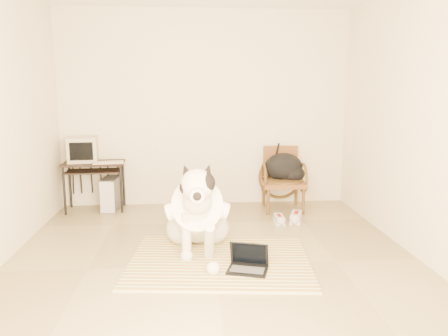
{
  "coord_description": "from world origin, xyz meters",
  "views": [
    {
      "loc": [
        -0.2,
        -3.88,
        1.66
      ],
      "look_at": [
        0.13,
        0.5,
        0.84
      ],
      "focal_mm": 35.0,
      "sensor_mm": 36.0,
      "label": 1
    }
  ],
  "objects": [
    {
      "name": "floor",
      "position": [
        0.0,
        0.0,
        0.0
      ],
      "size": [
        4.5,
        4.5,
        0.0
      ],
      "primitive_type": "plane",
      "color": "#8E7E57",
      "rests_on": "ground"
    },
    {
      "name": "wall_back",
      "position": [
        0.0,
        2.25,
        1.35
      ],
      "size": [
        4.5,
        0.0,
        4.5
      ],
      "primitive_type": "plane",
      "rotation": [
        1.57,
        0.0,
        0.0
      ],
      "color": "beige",
      "rests_on": "floor"
    },
    {
      "name": "wall_front",
      "position": [
        0.0,
        -2.25,
        1.35
      ],
      "size": [
        4.5,
        0.0,
        4.5
      ],
      "primitive_type": "plane",
      "rotation": [
        -1.57,
        0.0,
        0.0
      ],
      "color": "beige",
      "rests_on": "floor"
    },
    {
      "name": "wall_right",
      "position": [
        2.0,
        0.0,
        1.35
      ],
      "size": [
        0.0,
        4.5,
        4.5
      ],
      "primitive_type": "plane",
      "rotation": [
        1.57,
        0.0,
        -1.57
      ],
      "color": "beige",
      "rests_on": "floor"
    },
    {
      "name": "rug",
      "position": [
        0.06,
        0.07,
        0.01
      ],
      "size": [
        1.84,
        1.48,
        0.02
      ],
      "color": "#B77824",
      "rests_on": "floor"
    },
    {
      "name": "dog",
      "position": [
        -0.15,
        0.38,
        0.4
      ],
      "size": [
        0.66,
        1.38,
        1.0
      ],
      "color": "silver",
      "rests_on": "rug"
    },
    {
      "name": "laptop",
      "position": [
        0.3,
        -0.17,
        0.08
      ],
      "size": [
        0.41,
        0.35,
        0.25
      ],
      "color": "black",
      "rests_on": "rug"
    },
    {
      "name": "computer_desk",
      "position": [
        -1.51,
        1.99,
        0.57
      ],
      "size": [
        0.82,
        0.49,
        0.66
      ],
      "color": "black",
      "rests_on": "floor"
    },
    {
      "name": "crt_monitor",
      "position": [
        -1.65,
        2.05,
        0.83
      ],
      "size": [
        0.41,
        0.4,
        0.33
      ],
      "color": "#B1A68B",
      "rests_on": "computer_desk"
    },
    {
      "name": "desk_keyboard",
      "position": [
        -1.29,
        1.89,
        0.68
      ],
      "size": [
        0.41,
        0.2,
        0.03
      ],
      "primitive_type": "cube",
      "rotation": [
        0.0,
        0.0,
        0.15
      ],
      "color": "#B1A68B",
      "rests_on": "computer_desk"
    },
    {
      "name": "pc_tower",
      "position": [
        -1.3,
        2.03,
        0.22
      ],
      "size": [
        0.23,
        0.48,
        0.44
      ],
      "color": "#454548",
      "rests_on": "floor"
    },
    {
      "name": "rattan_chair",
      "position": [
        1.04,
        1.87,
        0.43
      ],
      "size": [
        0.58,
        0.56,
        0.85
      ],
      "color": "brown",
      "rests_on": "floor"
    },
    {
      "name": "backpack",
      "position": [
        1.08,
        1.88,
        0.57
      ],
      "size": [
        0.53,
        0.43,
        0.38
      ],
      "color": "black",
      "rests_on": "rattan_chair"
    },
    {
      "name": "sneaker_left",
      "position": [
        0.88,
        1.24,
        0.04
      ],
      "size": [
        0.11,
        0.27,
        0.09
      ],
      "color": "white",
      "rests_on": "floor"
    },
    {
      "name": "sneaker_right",
      "position": [
        1.1,
        1.29,
        0.05
      ],
      "size": [
        0.22,
        0.34,
        0.11
      ],
      "color": "white",
      "rests_on": "floor"
    }
  ]
}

